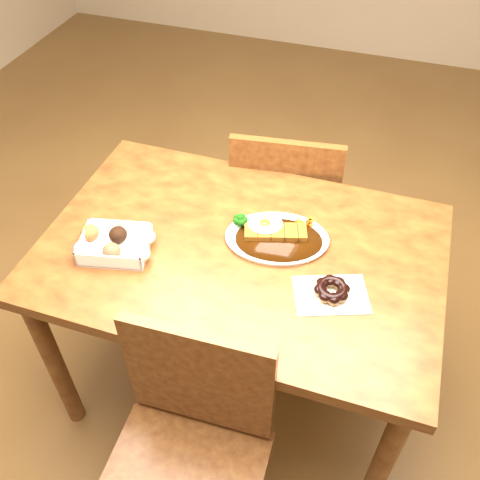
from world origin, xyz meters
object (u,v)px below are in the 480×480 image
(chair_far, at_px, (285,205))
(donut_box, at_px, (115,244))
(chair_near, at_px, (188,456))
(pon_de_ring, at_px, (332,290))
(katsu_curry_plate, at_px, (275,235))
(table, at_px, (241,270))

(chair_far, height_order, donut_box, chair_far)
(chair_near, distance_m, pon_de_ring, 0.59)
(katsu_curry_plate, distance_m, pon_de_ring, 0.26)
(chair_far, relative_size, chair_near, 1.00)
(chair_near, relative_size, katsu_curry_plate, 2.48)
(chair_near, xyz_separation_m, pon_de_ring, (0.27, 0.44, 0.29))
(chair_far, height_order, pon_de_ring, chair_far)
(chair_far, bearing_deg, pon_de_ring, 106.24)
(chair_near, height_order, pon_de_ring, chair_near)
(table, bearing_deg, katsu_curry_plate, 38.08)
(donut_box, bearing_deg, table, 19.71)
(katsu_curry_plate, bearing_deg, chair_near, -95.92)
(chair_near, height_order, katsu_curry_plate, chair_near)
(table, relative_size, katsu_curry_plate, 3.42)
(chair_near, xyz_separation_m, katsu_curry_plate, (0.06, 0.60, 0.29))
(chair_far, bearing_deg, donut_box, 53.33)
(table, xyz_separation_m, chair_near, (0.03, -0.53, -0.17))
(chair_far, bearing_deg, table, 80.74)
(table, bearing_deg, chair_near, -87.26)
(table, distance_m, katsu_curry_plate, 0.16)
(table, relative_size, donut_box, 4.99)
(table, bearing_deg, donut_box, -160.29)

